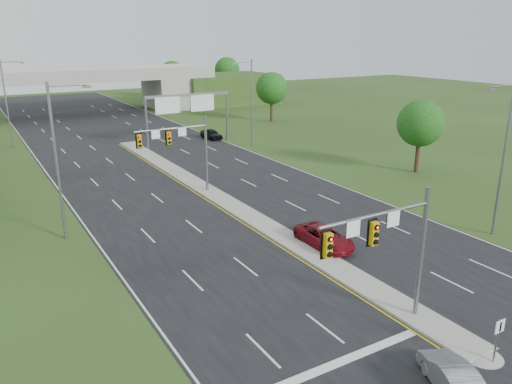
{
  "coord_description": "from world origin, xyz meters",
  "views": [
    {
      "loc": [
        -18.59,
        -15.31,
        13.9
      ],
      "look_at": [
        -1.02,
        14.39,
        3.0
      ],
      "focal_mm": 35.0,
      "sensor_mm": 36.0,
      "label": 1
    }
  ],
  "objects_px": {
    "sign_gantry": "(187,105)",
    "car_far_a": "(324,237)",
    "signal_mast_far": "(183,144)",
    "keep_right_sign": "(498,334)",
    "overpass": "(77,95)",
    "signal_mast_near": "(391,241)",
    "car_far_c": "(211,134)",
    "car_silver": "(453,378)"
  },
  "relations": [
    {
      "from": "signal_mast_far",
      "to": "sign_gantry",
      "type": "bearing_deg",
      "value": 65.89
    },
    {
      "from": "keep_right_sign",
      "to": "car_silver",
      "type": "relative_size",
      "value": 0.55
    },
    {
      "from": "car_silver",
      "to": "car_far_c",
      "type": "relative_size",
      "value": 0.99
    },
    {
      "from": "keep_right_sign",
      "to": "overpass",
      "type": "xyz_separation_m",
      "value": [
        0.0,
        84.53,
        2.04
      ]
    },
    {
      "from": "signal_mast_far",
      "to": "car_far_c",
      "type": "distance_m",
      "value": 26.03
    },
    {
      "from": "car_far_a",
      "to": "car_far_c",
      "type": "relative_size",
      "value": 1.21
    },
    {
      "from": "signal_mast_near",
      "to": "sign_gantry",
      "type": "height_order",
      "value": "signal_mast_near"
    },
    {
      "from": "overpass",
      "to": "car_far_c",
      "type": "xyz_separation_m",
      "value": [
        11.0,
        -33.04,
        -2.84
      ]
    },
    {
      "from": "signal_mast_near",
      "to": "car_far_a",
      "type": "relative_size",
      "value": 1.43
    },
    {
      "from": "keep_right_sign",
      "to": "overpass",
      "type": "distance_m",
      "value": 84.55
    },
    {
      "from": "sign_gantry",
      "to": "car_silver",
      "type": "height_order",
      "value": "sign_gantry"
    },
    {
      "from": "sign_gantry",
      "to": "car_far_c",
      "type": "distance_m",
      "value": 6.58
    },
    {
      "from": "signal_mast_far",
      "to": "car_silver",
      "type": "distance_m",
      "value": 30.03
    },
    {
      "from": "keep_right_sign",
      "to": "car_far_c",
      "type": "relative_size",
      "value": 0.54
    },
    {
      "from": "car_far_a",
      "to": "overpass",
      "type": "bearing_deg",
      "value": 92.48
    },
    {
      "from": "signal_mast_far",
      "to": "keep_right_sign",
      "type": "relative_size",
      "value": 3.18
    },
    {
      "from": "keep_right_sign",
      "to": "car_silver",
      "type": "bearing_deg",
      "value": -174.68
    },
    {
      "from": "sign_gantry",
      "to": "car_far_a",
      "type": "relative_size",
      "value": 2.36
    },
    {
      "from": "car_far_a",
      "to": "car_far_c",
      "type": "distance_m",
      "value": 38.67
    },
    {
      "from": "signal_mast_far",
      "to": "overpass",
      "type": "distance_m",
      "value": 55.13
    },
    {
      "from": "car_far_a",
      "to": "signal_mast_far",
      "type": "bearing_deg",
      "value": 104.96
    },
    {
      "from": "signal_mast_far",
      "to": "sign_gantry",
      "type": "distance_m",
      "value": 21.91
    },
    {
      "from": "sign_gantry",
      "to": "overpass",
      "type": "relative_size",
      "value": 0.14
    },
    {
      "from": "car_far_a",
      "to": "car_far_c",
      "type": "height_order",
      "value": "car_far_c"
    },
    {
      "from": "signal_mast_near",
      "to": "sign_gantry",
      "type": "bearing_deg",
      "value": 78.75
    },
    {
      "from": "overpass",
      "to": "car_far_c",
      "type": "height_order",
      "value": "overpass"
    },
    {
      "from": "car_silver",
      "to": "overpass",
      "type": "bearing_deg",
      "value": -67.89
    },
    {
      "from": "signal_mast_far",
      "to": "car_silver",
      "type": "xyz_separation_m",
      "value": [
        -0.88,
        -29.75,
        -4.05
      ]
    },
    {
      "from": "signal_mast_far",
      "to": "car_far_c",
      "type": "bearing_deg",
      "value": 58.96
    },
    {
      "from": "car_silver",
      "to": "car_far_c",
      "type": "distance_m",
      "value": 53.68
    },
    {
      "from": "sign_gantry",
      "to": "car_far_c",
      "type": "relative_size",
      "value": 2.85
    },
    {
      "from": "overpass",
      "to": "car_far_c",
      "type": "bearing_deg",
      "value": -71.58
    },
    {
      "from": "signal_mast_near",
      "to": "overpass",
      "type": "relative_size",
      "value": 0.09
    },
    {
      "from": "keep_right_sign",
      "to": "sign_gantry",
      "type": "distance_m",
      "value": 50.04
    },
    {
      "from": "signal_mast_far",
      "to": "car_far_a",
      "type": "distance_m",
      "value": 16.4
    },
    {
      "from": "sign_gantry",
      "to": "overpass",
      "type": "distance_m",
      "value": 35.75
    },
    {
      "from": "keep_right_sign",
      "to": "car_far_a",
      "type": "xyz_separation_m",
      "value": [
        1.5,
        14.0,
        -0.82
      ]
    },
    {
      "from": "keep_right_sign",
      "to": "overpass",
      "type": "height_order",
      "value": "overpass"
    },
    {
      "from": "signal_mast_far",
      "to": "keep_right_sign",
      "type": "bearing_deg",
      "value": -85.61
    },
    {
      "from": "signal_mast_far",
      "to": "overpass",
      "type": "height_order",
      "value": "overpass"
    },
    {
      "from": "signal_mast_near",
      "to": "overpass",
      "type": "bearing_deg",
      "value": 88.38
    },
    {
      "from": "signal_mast_near",
      "to": "keep_right_sign",
      "type": "xyz_separation_m",
      "value": [
        2.26,
        -4.45,
        -3.21
      ]
    }
  ]
}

